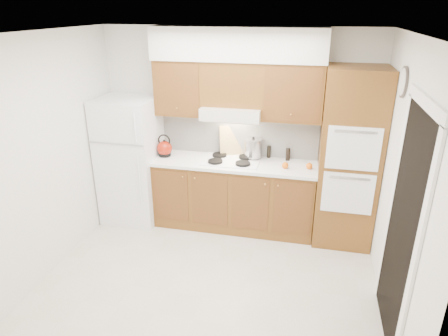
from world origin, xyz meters
The scene contains 26 objects.
floor centered at (0.00, 0.00, 0.00)m, with size 3.60×3.60×0.00m, color beige.
ceiling centered at (0.00, 0.00, 2.60)m, with size 3.60×3.60×0.00m, color white.
wall_back centered at (0.00, 1.50, 1.30)m, with size 3.60×0.02×2.60m, color silver.
wall_left centered at (-1.80, 0.00, 1.30)m, with size 0.02×3.00×2.60m, color silver.
wall_right centered at (1.80, 0.00, 1.30)m, with size 0.02×3.00×2.60m, color silver.
fridge centered at (-1.41, 1.14, 0.86)m, with size 0.75×0.72×1.72m, color white.
base_cabinets centered at (0.02, 1.20, 0.45)m, with size 2.11×0.60×0.90m, color brown.
countertop centered at (0.03, 1.19, 0.92)m, with size 2.13×0.62×0.04m, color white.
backsplash centered at (0.02, 1.49, 1.22)m, with size 2.11×0.03×0.56m, color white.
oven_cabinet centered at (1.44, 1.18, 1.10)m, with size 0.70×0.65×2.20m, color brown.
upper_cab_left centered at (-0.71, 1.33, 1.85)m, with size 0.63×0.33×0.70m, color brown.
upper_cab_right centered at (0.72, 1.33, 1.85)m, with size 0.73×0.33×0.70m, color brown.
range_hood centered at (-0.02, 1.27, 1.57)m, with size 0.75×0.45×0.15m, color silver.
upper_cab_over_hood centered at (-0.02, 1.33, 1.92)m, with size 0.75×0.33×0.55m, color brown.
soffit centered at (0.03, 1.32, 2.40)m, with size 2.13×0.36×0.40m, color silver.
cooktop centered at (-0.02, 1.21, 0.95)m, with size 0.74×0.50×0.01m, color white.
doorway centered at (1.79, -0.35, 1.05)m, with size 0.02×0.90×2.10m, color black.
wall_clock centered at (1.79, 0.55, 2.15)m, with size 0.30×0.30×0.02m, color #3F3833.
kettle centered at (-0.93, 1.19, 1.05)m, with size 0.20×0.20×0.20m, color maroon.
cutting_board centered at (-0.07, 1.45, 1.14)m, with size 0.31×0.02×0.41m, color tan.
stock_pot centered at (0.24, 1.36, 1.09)m, with size 0.23×0.23×0.24m, color #A9A9AE.
condiment_a centered at (0.31, 1.45, 1.04)m, with size 0.06×0.06×0.20m, color black.
condiment_b centered at (0.44, 1.45, 1.02)m, with size 0.05×0.05×0.16m, color black.
condiment_c centered at (0.70, 1.40, 1.02)m, with size 0.06×0.06×0.16m, color black.
orange_near centered at (0.98, 1.15, 0.98)m, with size 0.08×0.08×0.08m, color #FF550D.
orange_far centered at (0.69, 1.11, 0.98)m, with size 0.08×0.08×0.08m, color orange.
Camera 1 is at (0.95, -3.56, 2.82)m, focal length 32.00 mm.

